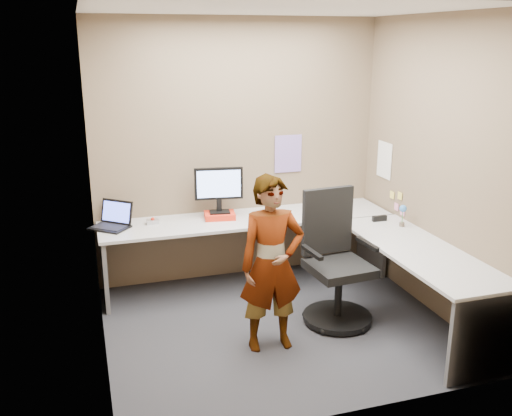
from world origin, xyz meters
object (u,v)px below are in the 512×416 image
object	(u,v)px
office_chair	(335,270)
person	(272,264)
monitor	(219,186)
desk	(309,245)

from	to	relation	value
office_chair	person	world-z (taller)	person
monitor	desk	bearing A→B (deg)	-35.16
desk	monitor	world-z (taller)	monitor
monitor	person	xyz separation A→B (m)	(0.11, -1.34, -0.33)
monitor	office_chair	world-z (taller)	monitor
desk	person	xyz separation A→B (m)	(-0.60, -0.67, 0.15)
person	desk	bearing A→B (deg)	49.68
monitor	office_chair	bearing A→B (deg)	-44.33
person	office_chair	bearing A→B (deg)	23.68
office_chair	person	size ratio (longest dim) A/B	0.80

